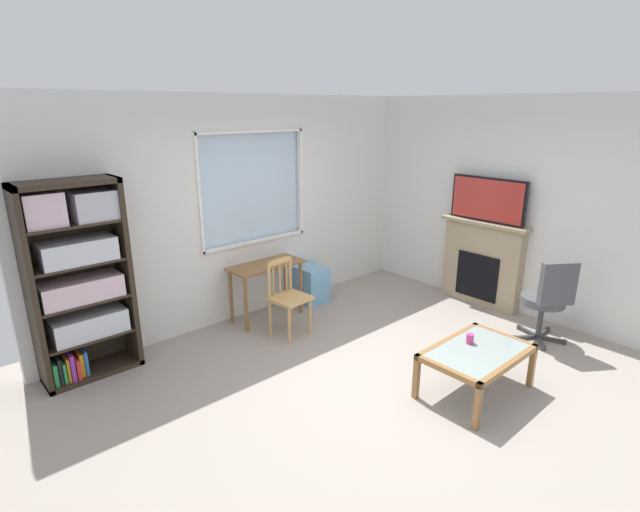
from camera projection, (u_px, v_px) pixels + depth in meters
name	position (u px, v px, depth m)	size (l,w,h in m)	color
ground	(372.00, 378.00, 4.79)	(6.20, 5.41, 0.02)	#9E9389
wall_back_with_window	(242.00, 212.00, 5.95)	(5.20, 0.15, 2.73)	silver
wall_right	(517.00, 207.00, 6.08)	(0.12, 4.61, 2.73)	silver
bookshelf	(78.00, 277.00, 4.58)	(0.90, 0.38, 1.95)	#2D2319
desk_under_window	(266.00, 274.00, 5.97)	(0.94, 0.43, 0.72)	brown
wooden_chair	(288.00, 296.00, 5.60)	(0.46, 0.44, 0.90)	tan
plastic_drawer_unit	(311.00, 284.00, 6.61)	(0.35, 0.40, 0.49)	#72ADDB
fireplace	(482.00, 263.00, 6.44)	(0.26, 1.18, 1.15)	tan
tv	(488.00, 200.00, 6.18)	(0.06, 1.02, 0.57)	black
office_chair	(548.00, 297.00, 5.34)	(0.62, 0.62, 1.00)	#4C4C51
coffee_table	(477.00, 356.00, 4.44)	(1.02, 0.67, 0.44)	#8C9E99
sippy_cup	(470.00, 338.00, 4.54)	(0.07, 0.07, 0.09)	#DB3D84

